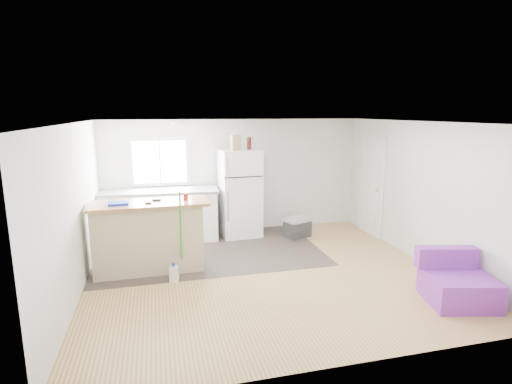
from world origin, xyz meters
TOP-DOWN VIEW (x-y plane):
  - room at (0.00, 0.00)m, footprint 5.51×5.01m
  - vinyl_zone at (-0.73, 1.25)m, footprint 4.05×2.50m
  - window at (-1.55, 2.49)m, footprint 1.18×0.06m
  - interior_door at (2.72, 1.55)m, footprint 0.11×0.92m
  - ceiling_fixture at (-1.20, 1.20)m, footprint 0.30×0.30m
  - kitchen_cabinets at (-1.59, 2.14)m, footprint 2.36×0.88m
  - peninsula at (-1.80, 0.59)m, footprint 1.87×0.75m
  - refrigerator at (0.03, 2.11)m, footprint 0.83×0.79m
  - cooler at (1.15, 1.68)m, footprint 0.63×0.53m
  - purple_seat at (2.28, -1.56)m, footprint 1.00×0.97m
  - cleaner_jug at (-1.45, 0.02)m, footprint 0.14×0.10m
  - mop at (-1.41, 0.09)m, footprint 0.23×0.39m
  - red_cup at (-1.19, 0.59)m, footprint 0.09×0.09m
  - blue_tray at (-2.22, 0.52)m, footprint 0.31×0.24m
  - tool_a at (-1.65, 0.66)m, footprint 0.14×0.06m
  - tool_b at (-1.78, 0.47)m, footprint 0.10×0.05m
  - cardboard_box at (-0.06, 2.06)m, footprint 0.22×0.17m
  - bottle_left at (0.21, 2.07)m, footprint 0.08×0.08m
  - bottle_right at (0.24, 2.12)m, footprint 0.09×0.09m

SIDE VIEW (x-z plane):
  - vinyl_zone at x=-0.73m, z-range 0.00..0.00m
  - cleaner_jug at x=-1.45m, z-range -0.02..0.28m
  - cooler at x=1.15m, z-range 0.00..0.41m
  - mop at x=-1.41m, z-range -0.48..0.94m
  - purple_seat at x=2.28m, z-range -0.09..0.60m
  - kitchen_cabinets at x=-1.59m, z-range -0.14..1.19m
  - peninsula at x=-1.80m, z-range 0.01..1.15m
  - refrigerator at x=0.03m, z-range 0.00..1.80m
  - interior_door at x=2.72m, z-range -0.03..2.07m
  - tool_b at x=-1.78m, z-range 1.14..1.17m
  - tool_a at x=-1.65m, z-range 1.14..1.17m
  - blue_tray at x=-2.22m, z-range 1.14..1.18m
  - room at x=0.00m, z-range -0.01..2.41m
  - red_cup at x=-1.19m, z-range 1.14..1.26m
  - window at x=-1.55m, z-range 1.06..2.04m
  - bottle_left at x=0.21m, z-range 1.80..2.05m
  - bottle_right at x=0.24m, z-range 1.80..2.05m
  - cardboard_box at x=-0.06m, z-range 1.80..2.10m
  - ceiling_fixture at x=-1.20m, z-range 2.32..2.40m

